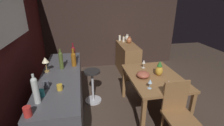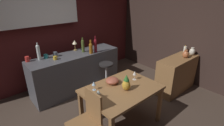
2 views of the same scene
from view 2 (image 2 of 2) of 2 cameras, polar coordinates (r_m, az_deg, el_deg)
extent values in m
plane|color=#47382D|center=(3.35, -1.26, -18.47)|extent=(9.00, 9.00, 0.00)
cube|color=#4C1919|center=(4.44, -19.31, 9.75)|extent=(5.20, 0.10, 2.60)
cube|color=white|center=(4.15, -23.59, 16.06)|extent=(1.70, 0.32, 0.64)
cube|color=#33231E|center=(4.80, 20.55, 10.50)|extent=(0.10, 4.40, 2.60)
cube|color=olive|center=(2.85, 3.27, -8.74)|extent=(1.23, 0.89, 0.04)
cube|color=olive|center=(3.05, -10.29, -15.25)|extent=(0.06, 0.06, 0.70)
cube|color=olive|center=(3.63, 5.22, -8.14)|extent=(0.06, 0.06, 0.70)
cube|color=olive|center=(3.23, 15.65, -13.37)|extent=(0.06, 0.06, 0.70)
cube|color=#4C4C51|center=(4.13, -11.83, -2.90)|extent=(2.10, 0.60, 0.90)
cube|color=olive|center=(4.29, 20.80, -3.59)|extent=(1.10, 0.44, 0.82)
cube|color=olive|center=(2.59, -9.48, -19.89)|extent=(0.40, 0.40, 0.04)
cube|color=olive|center=(2.51, -6.24, -14.16)|extent=(0.03, 0.38, 0.48)
cylinder|color=#262323|center=(3.89, -1.99, -0.41)|extent=(0.32, 0.32, 0.04)
cylinder|color=silver|center=(4.04, -1.93, -4.83)|extent=(0.04, 0.04, 0.66)
cylinder|color=silver|center=(4.20, -1.87, -8.74)|extent=(0.34, 0.34, 0.03)
cylinder|color=silver|center=(2.59, -4.58, -11.90)|extent=(0.06, 0.06, 0.00)
cylinder|color=silver|center=(2.56, -4.61, -11.00)|extent=(0.01, 0.01, 0.09)
cone|color=silver|center=(2.52, -4.67, -9.57)|extent=(0.06, 0.06, 0.06)
cylinder|color=silver|center=(3.12, 7.50, -5.49)|extent=(0.07, 0.07, 0.00)
cylinder|color=silver|center=(3.10, 7.54, -4.70)|extent=(0.01, 0.01, 0.09)
cone|color=silver|center=(3.06, 7.62, -3.36)|extent=(0.06, 0.06, 0.07)
cylinder|color=silver|center=(2.80, -6.04, -8.95)|extent=(0.06, 0.06, 0.00)
cylinder|color=silver|center=(2.78, -6.08, -8.17)|extent=(0.01, 0.01, 0.09)
cone|color=silver|center=(2.74, -6.14, -6.83)|extent=(0.07, 0.07, 0.06)
ellipsoid|color=gold|center=(2.76, 4.80, -7.41)|extent=(0.13, 0.13, 0.17)
cone|color=#2D6B28|center=(2.69, 4.89, -4.90)|extent=(0.09, 0.09, 0.10)
ellipsoid|color=#9E4C38|center=(2.94, 0.17, -5.96)|extent=(0.23, 0.23, 0.11)
cylinder|color=#8C5114|center=(3.91, -7.11, 4.64)|extent=(0.08, 0.08, 0.20)
sphere|color=#8C5114|center=(3.88, -7.18, 6.06)|extent=(0.08, 0.08, 0.08)
cylinder|color=#8C5114|center=(3.86, -7.23, 7.05)|extent=(0.04, 0.04, 0.09)
cylinder|color=silver|center=(3.82, -23.43, 3.07)|extent=(0.07, 0.07, 0.28)
sphere|color=silver|center=(3.78, -23.76, 5.10)|extent=(0.07, 0.07, 0.07)
cylinder|color=silver|center=(3.76, -23.88, 5.82)|extent=(0.03, 0.03, 0.06)
cylinder|color=#475623|center=(4.02, -9.73, 5.43)|extent=(0.07, 0.07, 0.26)
sphere|color=#475623|center=(3.99, -9.86, 7.21)|extent=(0.07, 0.07, 0.07)
cylinder|color=#475623|center=(3.97, -9.91, 7.95)|extent=(0.03, 0.03, 0.07)
cylinder|color=maroon|center=(3.97, -5.56, 5.57)|extent=(0.07, 0.07, 0.28)
sphere|color=maroon|center=(3.93, -5.63, 7.51)|extent=(0.07, 0.07, 0.07)
cylinder|color=maroon|center=(3.92, -5.67, 8.39)|extent=(0.03, 0.03, 0.08)
cylinder|color=#515660|center=(3.91, -18.52, 2.82)|extent=(0.08, 0.08, 0.10)
torus|color=#515660|center=(3.93, -17.83, 3.08)|extent=(0.05, 0.01, 0.05)
cylinder|color=gold|center=(3.73, -18.60, 1.63)|extent=(0.07, 0.07, 0.08)
torus|color=gold|center=(3.74, -17.92, 1.87)|extent=(0.05, 0.01, 0.05)
cylinder|color=red|center=(3.83, -26.62, 1.18)|extent=(0.08, 0.08, 0.11)
torus|color=red|center=(3.84, -25.90, 1.45)|extent=(0.05, 0.01, 0.05)
cylinder|color=teal|center=(3.87, -21.36, 2.10)|extent=(0.08, 0.08, 0.09)
torus|color=teal|center=(3.89, -20.64, 2.35)|extent=(0.05, 0.01, 0.05)
cylinder|color=#A58447|center=(4.21, -12.25, 4.32)|extent=(0.08, 0.08, 0.02)
cylinder|color=#A58447|center=(4.19, -12.34, 5.37)|extent=(0.02, 0.02, 0.14)
cone|color=beige|center=(4.15, -12.47, 6.86)|extent=(0.11, 0.11, 0.08)
cylinder|color=white|center=(4.40, 23.20, 3.50)|extent=(0.06, 0.06, 0.15)
ellipsoid|color=yellow|center=(4.37, 23.38, 4.55)|extent=(0.01, 0.01, 0.03)
cylinder|color=white|center=(4.56, 23.31, 4.22)|extent=(0.07, 0.07, 0.16)
ellipsoid|color=yellow|center=(4.54, 23.48, 5.29)|extent=(0.01, 0.01, 0.03)
ellipsoid|color=beige|center=(4.43, 25.32, 3.44)|extent=(0.13, 0.13, 0.17)
cylinder|color=beige|center=(4.40, 25.53, 4.61)|extent=(0.07, 0.07, 0.02)
ellipsoid|color=#B26038|center=(4.19, 23.49, 2.71)|extent=(0.14, 0.14, 0.17)
cylinder|color=#B26038|center=(4.16, 23.69, 3.91)|extent=(0.08, 0.08, 0.02)
camera|label=1|loc=(3.03, -55.49, 9.82)|focal=26.44mm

